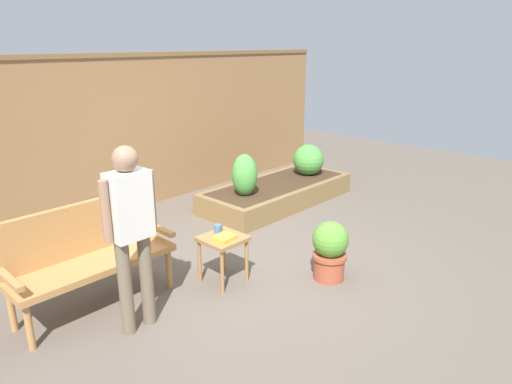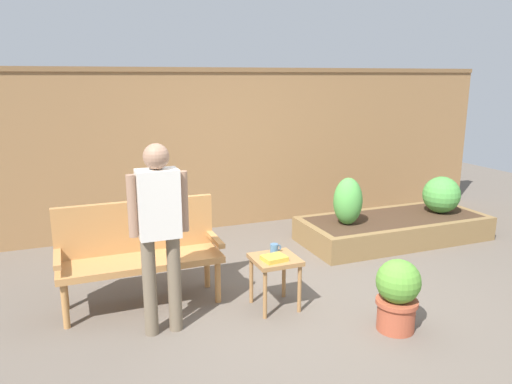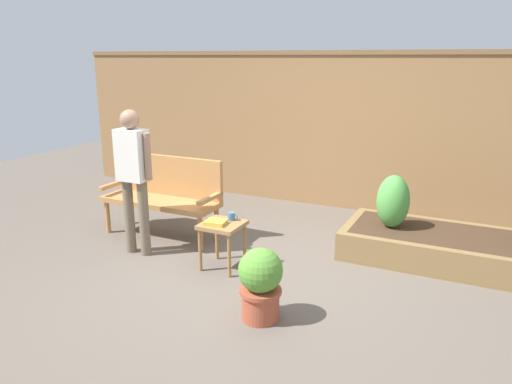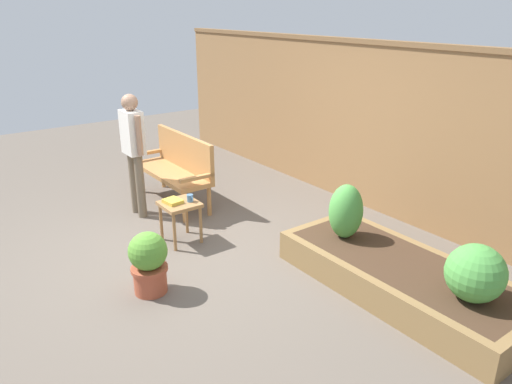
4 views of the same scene
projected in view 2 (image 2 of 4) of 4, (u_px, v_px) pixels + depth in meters
ground_plane at (308, 303)px, 4.53m from camera, size 14.00×14.00×0.00m
fence_back at (221, 149)px, 6.63m from camera, size 8.40×0.14×2.16m
garden_bench at (139, 246)px, 4.45m from camera, size 1.44×0.48×0.94m
side_table at (275, 266)px, 4.37m from camera, size 0.40×0.40×0.48m
cup_on_table at (275, 248)px, 4.46m from camera, size 0.11×0.07×0.08m
book_on_table at (274, 258)px, 4.27m from camera, size 0.22×0.19×0.04m
potted_boxwood at (398, 293)px, 3.99m from camera, size 0.36×0.36×0.61m
raised_planter_bed at (394, 228)px, 6.25m from camera, size 2.40×1.00×0.30m
shrub_near_bench at (348, 201)px, 5.87m from camera, size 0.35×0.35×0.57m
shrub_far_corner at (441, 195)px, 6.38m from camera, size 0.48×0.48×0.48m
person_by_bench at (159, 223)px, 3.82m from camera, size 0.47×0.20×1.56m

